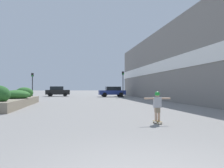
# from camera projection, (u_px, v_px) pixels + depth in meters

# --- Properties ---
(building_wall_right) EXTENTS (0.67, 48.46, 7.79)m
(building_wall_right) POSITION_uv_depth(u_px,v_px,m) (181.00, 60.00, 22.36)
(building_wall_right) COLOR gray
(building_wall_right) RESTS_ON ground_plane
(planter_box) EXTENTS (1.93, 11.35, 1.50)m
(planter_box) POSITION_uv_depth(u_px,v_px,m) (15.00, 99.00, 18.24)
(planter_box) COLOR gray
(planter_box) RESTS_ON ground_plane
(skateboard) EXTENTS (0.23, 0.57, 0.09)m
(skateboard) POSITION_uv_depth(u_px,v_px,m) (157.00, 122.00, 9.38)
(skateboard) COLOR olive
(skateboard) RESTS_ON ground_plane
(skateboarder) EXTENTS (1.04, 0.19, 1.11)m
(skateboarder) POSITION_uv_depth(u_px,v_px,m) (157.00, 103.00, 9.39)
(skateboarder) COLOR tan
(skateboarder) RESTS_ON skateboard
(car_leftmost) EXTENTS (4.04, 2.04, 1.58)m
(car_leftmost) POSITION_uv_depth(u_px,v_px,m) (112.00, 91.00, 38.53)
(car_leftmost) COLOR navy
(car_leftmost) RESTS_ON ground_plane
(car_center_right) EXTENTS (4.39, 1.89, 1.52)m
(car_center_right) POSITION_uv_depth(u_px,v_px,m) (177.00, 91.00, 41.97)
(car_center_right) COLOR #BCBCC1
(car_center_right) RESTS_ON ground_plane
(car_rightmost) EXTENTS (3.86, 1.87, 1.63)m
(car_rightmost) POSITION_uv_depth(u_px,v_px,m) (58.00, 91.00, 40.95)
(car_rightmost) COLOR black
(car_rightmost) RESTS_ON ground_plane
(traffic_light_left) EXTENTS (0.28, 0.30, 3.33)m
(traffic_light_left) POSITION_uv_depth(u_px,v_px,m) (32.00, 81.00, 32.70)
(traffic_light_left) COLOR black
(traffic_light_left) RESTS_ON ground_plane
(traffic_light_right) EXTENTS (0.28, 0.30, 3.68)m
(traffic_light_right) POSITION_uv_depth(u_px,v_px,m) (123.00, 80.00, 34.64)
(traffic_light_right) COLOR black
(traffic_light_right) RESTS_ON ground_plane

